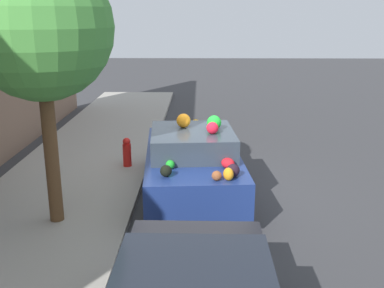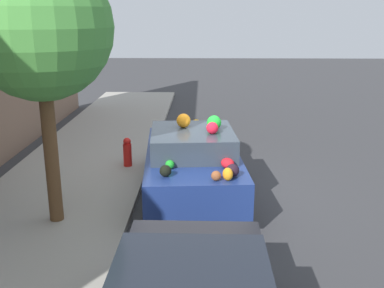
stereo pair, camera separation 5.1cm
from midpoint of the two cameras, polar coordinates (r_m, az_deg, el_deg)
ground_plane at (r=9.45m, az=0.16°, el=-6.49°), size 60.00×60.00×0.00m
sidewalk_curb at (r=9.86m, az=-15.81°, el=-5.76°), size 24.00×3.20×0.13m
street_tree at (r=7.69m, az=-18.60°, el=13.71°), size 2.35×2.35×4.49m
fire_hydrant at (r=10.82m, az=-8.07°, el=-1.02°), size 0.20×0.20×0.70m
art_car at (r=9.16m, az=0.18°, el=-2.15°), size 4.04×2.13×1.72m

